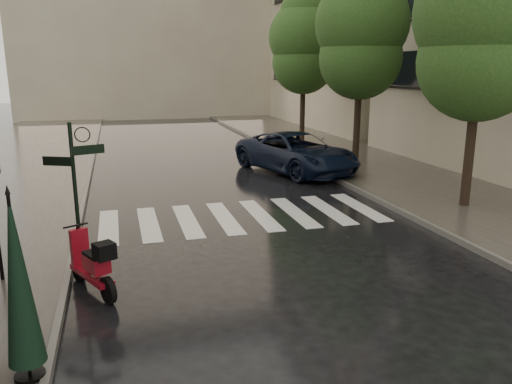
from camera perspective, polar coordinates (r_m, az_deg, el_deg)
name	(u,v)px	position (r m, az deg, el deg)	size (l,w,h in m)	color
ground	(152,337)	(8.32, -11.76, -15.90)	(120.00, 120.00, 0.00)	black
sidewalk_far	(371,164)	(22.32, 12.96, 3.16)	(5.50, 60.00, 0.12)	#38332D
curb_near	(89,179)	(19.68, -18.57, 1.40)	(0.12, 60.00, 0.16)	#595651
curb_far	(311,167)	(21.14, 6.27, 2.88)	(0.12, 60.00, 0.16)	#595651
crosswalk	(243,216)	(14.24, -1.55, -2.77)	(7.85, 3.20, 0.01)	silver
signpost	(75,186)	(10.52, -19.96, 0.63)	(1.17, 0.29, 3.10)	black
tree_near	(483,23)	(15.81, 24.50, 17.17)	(3.80, 3.80, 7.99)	black
tree_mid	(361,31)	(21.65, 11.96, 17.61)	(3.80, 3.80, 8.34)	black
tree_far	(304,42)	(28.12, 5.50, 16.64)	(3.80, 3.80, 8.16)	black
scooter	(93,265)	(9.83, -18.15, -7.96)	(0.98, 1.66, 1.18)	black
parked_car	(296,153)	(20.26, 4.60, 4.51)	(2.64, 5.73, 1.59)	black
parasol_back	(18,281)	(7.06, -25.51, -9.13)	(0.48, 0.48, 2.57)	black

